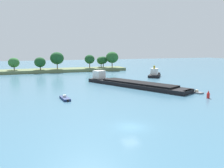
{
  "coord_description": "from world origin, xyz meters",
  "views": [
    {
      "loc": [
        -13.87,
        -29.97,
        11.84
      ],
      "look_at": [
        8.92,
        33.05,
        1.2
      ],
      "focal_mm": 36.3,
      "sensor_mm": 36.0,
      "label": 1
    }
  ],
  "objects_px": {
    "fishing_skiff": "(65,98)",
    "small_motorboat": "(196,92)",
    "channel_buoy_red": "(208,95)",
    "cargo_barge": "(132,83)",
    "tugboat": "(154,74)"
  },
  "relations": [
    {
      "from": "fishing_skiff",
      "to": "channel_buoy_red",
      "type": "relative_size",
      "value": 2.76
    },
    {
      "from": "fishing_skiff",
      "to": "small_motorboat",
      "type": "bearing_deg",
      "value": -6.36
    },
    {
      "from": "fishing_skiff",
      "to": "cargo_barge",
      "type": "bearing_deg",
      "value": 27.48
    },
    {
      "from": "channel_buoy_red",
      "to": "fishing_skiff",
      "type": "bearing_deg",
      "value": 162.53
    },
    {
      "from": "small_motorboat",
      "to": "channel_buoy_red",
      "type": "distance_m",
      "value": 6.65
    },
    {
      "from": "fishing_skiff",
      "to": "cargo_barge",
      "type": "distance_m",
      "value": 25.37
    },
    {
      "from": "cargo_barge",
      "to": "small_motorboat",
      "type": "distance_m",
      "value": 19.4
    },
    {
      "from": "fishing_skiff",
      "to": "small_motorboat",
      "type": "height_order",
      "value": "fishing_skiff"
    },
    {
      "from": "channel_buoy_red",
      "to": "tugboat",
      "type": "bearing_deg",
      "value": 77.78
    },
    {
      "from": "channel_buoy_red",
      "to": "cargo_barge",
      "type": "bearing_deg",
      "value": 114.39
    },
    {
      "from": "fishing_skiff",
      "to": "small_motorboat",
      "type": "relative_size",
      "value": 1.18
    },
    {
      "from": "fishing_skiff",
      "to": "cargo_barge",
      "type": "relative_size",
      "value": 0.15
    },
    {
      "from": "cargo_barge",
      "to": "small_motorboat",
      "type": "bearing_deg",
      "value": -53.13
    },
    {
      "from": "tugboat",
      "to": "channel_buoy_red",
      "type": "xyz_separation_m",
      "value": [
        -8.59,
        -39.66,
        -0.41
      ]
    },
    {
      "from": "cargo_barge",
      "to": "tugboat",
      "type": "distance_m",
      "value": 25.66
    }
  ]
}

